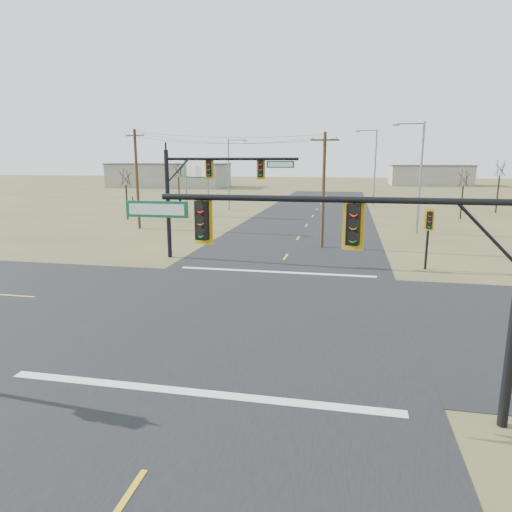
# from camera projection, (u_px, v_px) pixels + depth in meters

# --- Properties ---
(ground) EXTENTS (320.00, 320.00, 0.00)m
(ground) POSITION_uv_depth(u_px,v_px,m) (250.00, 312.00, 20.64)
(ground) COLOR brown
(ground) RESTS_ON ground
(road_ew) EXTENTS (160.00, 14.00, 0.02)m
(road_ew) POSITION_uv_depth(u_px,v_px,m) (250.00, 312.00, 20.64)
(road_ew) COLOR black
(road_ew) RESTS_ON ground
(road_ns) EXTENTS (14.00, 160.00, 0.02)m
(road_ns) POSITION_uv_depth(u_px,v_px,m) (250.00, 312.00, 20.64)
(road_ns) COLOR black
(road_ns) RESTS_ON ground
(stop_bar_near) EXTENTS (12.00, 0.40, 0.01)m
(stop_bar_near) POSITION_uv_depth(u_px,v_px,m) (196.00, 392.00, 13.44)
(stop_bar_near) COLOR silver
(stop_bar_near) RESTS_ON road_ns
(stop_bar_far) EXTENTS (12.00, 0.40, 0.01)m
(stop_bar_far) POSITION_uv_depth(u_px,v_px,m) (276.00, 272.00, 27.82)
(stop_bar_far) COLOR silver
(stop_bar_far) RESTS_ON road_ns
(mast_arm_near) EXTENTS (10.33, 0.52, 6.37)m
(mast_arm_near) POSITION_uv_depth(u_px,v_px,m) (354.00, 244.00, 11.63)
(mast_arm_near) COLOR black
(mast_arm_near) RESTS_ON ground
(mast_arm_far) EXTENTS (9.12, 0.52, 7.39)m
(mast_arm_far) POSITION_uv_depth(u_px,v_px,m) (208.00, 181.00, 30.52)
(mast_arm_far) COLOR black
(mast_arm_far) RESTS_ON ground
(pedestal_signal_ne) EXTENTS (0.65, 0.55, 3.84)m
(pedestal_signal_ne) POSITION_uv_depth(u_px,v_px,m) (429.00, 225.00, 27.90)
(pedestal_signal_ne) COLOR black
(pedestal_signal_ne) RESTS_ON ground
(utility_pole_near) EXTENTS (2.14, 0.47, 8.78)m
(utility_pole_near) POSITION_uv_depth(u_px,v_px,m) (323.00, 188.00, 34.77)
(utility_pole_near) COLOR #4C3320
(utility_pole_near) RESTS_ON ground
(utility_pole_far) EXTENTS (2.23, 0.97, 9.60)m
(utility_pole_far) POSITION_uv_depth(u_px,v_px,m) (137.00, 178.00, 44.46)
(utility_pole_far) COLOR #4C3320
(utility_pole_far) RESTS_ON ground
(highway_sign) EXTENTS (3.52, 1.12, 6.85)m
(highway_sign) POSITION_uv_depth(u_px,v_px,m) (197.00, 176.00, 54.41)
(highway_sign) COLOR slate
(highway_sign) RESTS_ON ground
(streetlight_a) EXTENTS (2.83, 0.46, 10.09)m
(streetlight_a) POSITION_uv_depth(u_px,v_px,m) (418.00, 172.00, 41.47)
(streetlight_a) COLOR slate
(streetlight_a) RESTS_ON ground
(streetlight_b) EXTENTS (3.08, 0.37, 11.05)m
(streetlight_b) POSITION_uv_depth(u_px,v_px,m) (374.00, 163.00, 66.46)
(streetlight_b) COLOR slate
(streetlight_b) RESTS_ON ground
(streetlight_c) EXTENTS (2.65, 0.39, 9.45)m
(streetlight_c) POSITION_uv_depth(u_px,v_px,m) (230.00, 170.00, 61.11)
(streetlight_c) COLOR slate
(streetlight_c) RESTS_ON ground
(bare_tree_a) EXTENTS (2.97, 2.97, 6.10)m
(bare_tree_a) POSITION_uv_depth(u_px,v_px,m) (125.00, 177.00, 51.25)
(bare_tree_a) COLOR black
(bare_tree_a) RESTS_ON ground
(bare_tree_b) EXTENTS (2.84, 2.84, 6.64)m
(bare_tree_b) POSITION_uv_depth(u_px,v_px,m) (178.00, 170.00, 63.64)
(bare_tree_b) COLOR black
(bare_tree_b) RESTS_ON ground
(bare_tree_c) EXTENTS (3.28, 3.28, 5.99)m
(bare_tree_c) POSITION_uv_depth(u_px,v_px,m) (464.00, 178.00, 51.83)
(bare_tree_c) COLOR black
(bare_tree_c) RESTS_ON ground
(bare_tree_d) EXTENTS (3.09, 3.09, 7.05)m
(bare_tree_d) POSITION_uv_depth(u_px,v_px,m) (500.00, 168.00, 57.42)
(bare_tree_d) COLOR black
(bare_tree_d) RESTS_ON ground
(warehouse_left) EXTENTS (28.00, 14.00, 5.50)m
(warehouse_left) POSITION_uv_depth(u_px,v_px,m) (170.00, 176.00, 114.11)
(warehouse_left) COLOR #9E998C
(warehouse_left) RESTS_ON ground
(warehouse_mid) EXTENTS (20.00, 12.00, 5.00)m
(warehouse_mid) POSITION_uv_depth(u_px,v_px,m) (430.00, 176.00, 120.73)
(warehouse_mid) COLOR #9E998C
(warehouse_mid) RESTS_ON ground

